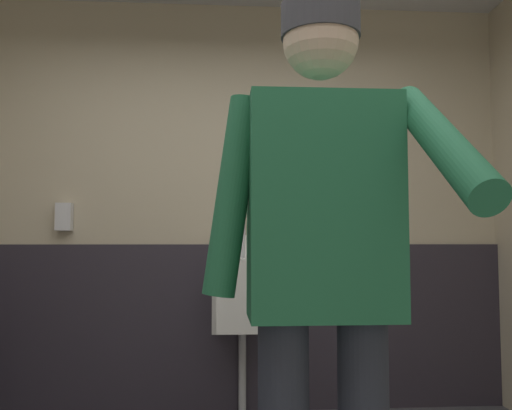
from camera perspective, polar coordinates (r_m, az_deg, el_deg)
The scene contains 5 objects.
wall_back at distance 3.66m, azimuth -3.93°, elevation 0.19°, with size 4.43×0.12×2.74m, color beige.
wainscot_band_back at distance 3.62m, azimuth -3.99°, elevation -12.86°, with size 3.83×0.03×1.09m, color #2D2833.
urinal_solo at distance 3.45m, azimuth -1.40°, elevation -9.41°, with size 0.40×0.34×1.24m.
person at distance 1.49m, azimuth 7.14°, elevation -6.15°, with size 0.63×0.60×1.79m.
soap_dispenser at distance 3.69m, azimuth -19.82°, elevation -1.19°, with size 0.10×0.07×0.18m, color silver.
Camera 1 is at (0.00, -1.74, 1.11)m, focal length 37.45 mm.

